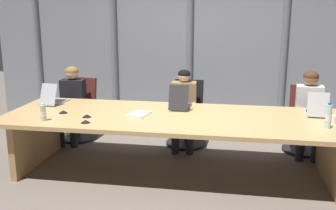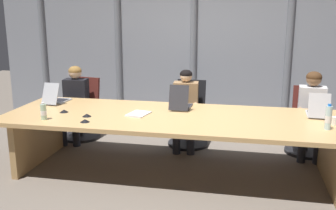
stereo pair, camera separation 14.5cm
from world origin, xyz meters
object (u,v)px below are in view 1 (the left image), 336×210
person_left_end (72,100)px  conference_mic_middle (86,121)px  conference_mic_right_side (63,112)px  person_center (309,108)px  laptop_center (316,110)px  office_chair_left_end (79,116)px  office_chair_center (305,127)px  water_bottle_primary (328,117)px  conference_mic_left_side (87,116)px  laptop_left_mid (180,104)px  coffee_mug_near (334,119)px  laptop_left_end (55,99)px  spiral_notepad (139,114)px  office_chair_left_mid (187,121)px  person_left_mid (184,105)px  water_bottle_secondary (43,113)px

person_left_end → conference_mic_middle: size_ratio=10.46×
conference_mic_right_side → person_center: bearing=19.0°
laptop_center → office_chair_left_end: laptop_center is taller
office_chair_left_end → laptop_center: bearing=85.3°
office_chair_center → person_left_end: size_ratio=0.80×
person_left_end → water_bottle_primary: size_ratio=4.10×
person_center → conference_mic_right_side: (-3.11, -1.07, 0.08)m
conference_mic_left_side → conference_mic_right_side: (-0.36, 0.13, 0.00)m
laptop_center → person_center: (0.03, 0.62, -0.12)m
laptop_left_mid → conference_mic_right_side: (-1.40, -0.49, -0.05)m
laptop_left_mid → laptop_center: (1.68, -0.04, -0.00)m
coffee_mug_near → laptop_left_mid: bearing=167.8°
person_center → laptop_center: bearing=2.3°
person_center → laptop_left_end: bearing=-74.9°
office_chair_center → conference_mic_right_side: size_ratio=8.42×
office_chair_center → laptop_left_end: bearing=-75.6°
spiral_notepad → coffee_mug_near: bearing=13.1°
laptop_center → spiral_notepad: 2.17m
laptop_center → office_chair_left_mid: laptop_center is taller
laptop_center → person_left_end: (-3.43, 0.62, -0.14)m
office_chair_left_end → person_left_mid: (1.68, -0.16, 0.29)m
conference_mic_left_side → water_bottle_secondary: bearing=-152.2°
laptop_left_end → office_chair_left_mid: laptop_left_end is taller
office_chair_center → person_left_end: 3.47m
coffee_mug_near → conference_mic_left_side: coffee_mug_near is taller
coffee_mug_near → conference_mic_middle: bearing=-170.6°
laptop_center → coffee_mug_near: 0.37m
conference_mic_right_side → conference_mic_left_side: bearing=-20.2°
conference_mic_right_side → water_bottle_primary: bearing=-2.2°
office_chair_center → conference_mic_middle: size_ratio=8.42×
office_chair_center → spiral_notepad: size_ratio=2.68×
office_chair_left_mid → office_chair_center: (1.70, -0.00, -0.01)m
laptop_left_mid → person_center: bearing=-70.1°
laptop_center → conference_mic_middle: size_ratio=3.77×
laptop_center → spiral_notepad: size_ratio=1.20×
spiral_notepad → laptop_left_end: bearing=175.3°
laptop_left_end → conference_mic_middle: size_ratio=4.07×
office_chair_center → person_left_mid: person_left_mid is taller
conference_mic_left_side → office_chair_left_mid: bearing=52.7°
water_bottle_primary → person_center: bearing=89.2°
person_left_mid → water_bottle_secondary: bearing=-50.4°
office_chair_center → person_center: (0.01, -0.16, 0.33)m
person_center → office_chair_left_end: bearing=-87.3°
office_chair_left_mid → laptop_center: bearing=67.5°
office_chair_left_end → office_chair_left_mid: bearing=98.3°
office_chair_left_end → person_left_mid: bearing=92.8°
office_chair_left_mid → conference_mic_left_side: bearing=-34.8°
water_bottle_primary → water_bottle_secondary: (-3.17, -0.24, -0.04)m
office_chair_left_end → office_chair_left_mid: office_chair_left_mid is taller
office_chair_left_mid → water_bottle_secondary: (-1.47, -1.59, 0.47)m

